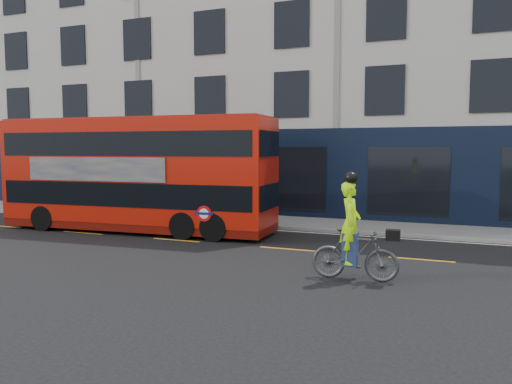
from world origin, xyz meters
The scene contains 8 objects.
ground centered at (0.00, 0.00, 0.00)m, with size 120.00×120.00×0.00m, color black.
pavement centered at (0.00, 6.50, 0.06)m, with size 60.00×3.00×0.12m, color gray.
kerb centered at (0.00, 5.00, 0.07)m, with size 60.00×0.12×0.13m, color gray.
building_terrace centered at (0.00, 12.94, 7.49)m, with size 50.00×10.07×15.00m.
road_edge_line centered at (0.00, 4.70, 0.00)m, with size 58.00×0.10×0.01m, color silver.
lane_dashes centered at (0.00, 1.50, 0.00)m, with size 58.00×0.12×0.01m, color orange, non-canonical shape.
bus centered at (-6.36, 2.63, 2.19)m, with size 10.71×3.05×4.26m.
cyclist centered at (2.64, -1.41, 0.86)m, with size 2.09×0.73×2.59m.
Camera 1 is at (4.87, -13.11, 3.14)m, focal length 35.00 mm.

